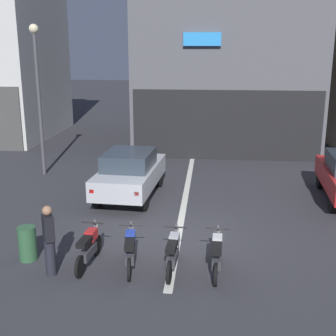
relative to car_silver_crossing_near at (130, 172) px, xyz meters
The scene contains 11 objects.
ground_plane 3.84m from the car_silver_crossing_near, 59.26° to the right, with size 120.00×120.00×0.00m, color #333338.
lane_centre_line 3.49m from the car_silver_crossing_near, 55.61° to the left, with size 0.20×18.00×0.01m, color silver.
building_mid_block 12.24m from the car_silver_crossing_near, 71.74° to the left, with size 8.93×9.54×12.67m.
car_silver_crossing_near is the anchor object (origin of this frame).
street_lamp 5.51m from the car_silver_crossing_near, 148.29° to the left, with size 0.36×0.36×5.91m.
motorcycle_red_row_leftmost 5.13m from the car_silver_crossing_near, 90.89° to the right, with size 0.55×1.67×0.98m.
motorcycle_blue_row_left_mid 5.24m from the car_silver_crossing_near, 79.80° to the right, with size 0.55×1.67×0.98m.
motorcycle_silver_row_centre 5.55m from the car_silver_crossing_near, 69.51° to the right, with size 0.55×1.67×0.98m.
motorcycle_white_row_right_mid 5.97m from the car_silver_crossing_near, 60.38° to the right, with size 0.55×1.67×0.98m.
person_by_motorcycles 5.70m from the car_silver_crossing_near, 98.33° to the right, with size 0.37×0.42×1.67m.
trash_bin 5.26m from the car_silver_crossing_near, 108.36° to the right, with size 0.44×0.44×0.85m, color #2D5938.
Camera 1 is at (0.82, -11.38, 5.04)m, focal length 47.67 mm.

